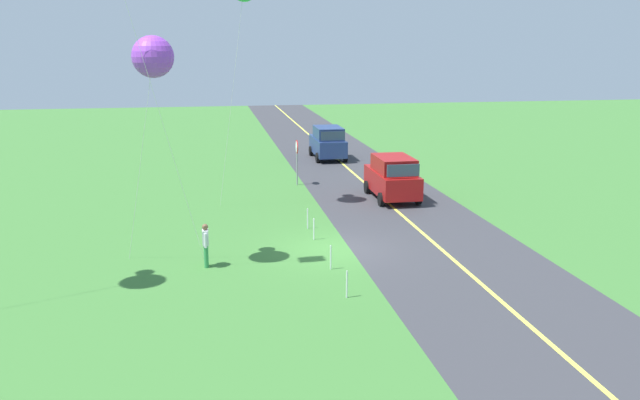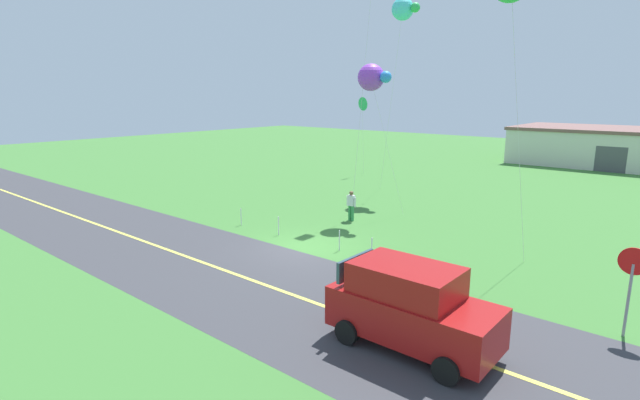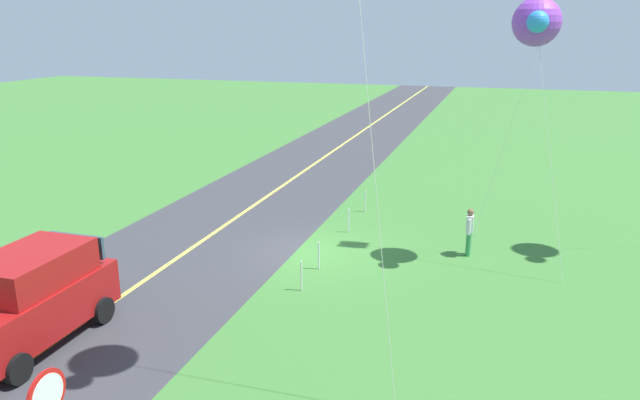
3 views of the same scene
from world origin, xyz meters
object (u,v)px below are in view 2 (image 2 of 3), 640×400
stop_sign (632,275)px  person_adult_near (351,205)px  kite_blue_mid (362,104)px  kite_pink_drift (404,9)px  kite_green_far (372,77)px  car_suv_foreground (411,306)px  warehouse_distant (622,147)px

stop_sign → person_adult_near: 14.22m
stop_sign → person_adult_near: size_ratio=1.60×
stop_sign → kite_blue_mid: 28.53m
stop_sign → kite_pink_drift: size_ratio=0.20×
kite_green_far → kite_pink_drift: kite_pink_drift is taller
person_adult_near → stop_sign: bearing=-161.8°
car_suv_foreground → warehouse_distant: size_ratio=0.24×
kite_blue_mid → kite_pink_drift: bearing=-36.4°
car_suv_foreground → kite_pink_drift: size_ratio=0.35×
warehouse_distant → stop_sign: bearing=-81.0°
stop_sign → kite_pink_drift: 22.71m
kite_blue_mid → stop_sign: bearing=-39.7°
kite_blue_mid → kite_pink_drift: (6.37, -4.69, 6.07)m
stop_sign → kite_blue_mid: bearing=140.3°
car_suv_foreground → kite_blue_mid: (-17.47, 22.41, 4.62)m
person_adult_near → kite_pink_drift: 13.88m
kite_green_far → warehouse_distant: kite_green_far is taller
person_adult_near → kite_pink_drift: size_ratio=0.13×
car_suv_foreground → kite_green_far: size_ratio=0.54×
person_adult_near → kite_green_far: kite_green_far is taller
kite_green_far → kite_pink_drift: (-2.29, 6.75, 4.42)m
stop_sign → kite_pink_drift: (-15.36, 13.37, 10.04)m
car_suv_foreground → kite_pink_drift: 23.49m
kite_blue_mid → kite_green_far: 14.44m
kite_pink_drift → warehouse_distant: size_ratio=0.68×
car_suv_foreground → person_adult_near: (-8.96, 9.51, -0.29)m
car_suv_foreground → kite_pink_drift: kite_pink_drift is taller
kite_green_far → car_suv_foreground: bearing=-51.2°
car_suv_foreground → person_adult_near: 13.07m
car_suv_foreground → kite_green_far: bearing=128.8°
car_suv_foreground → warehouse_distant: (-1.65, 41.85, 0.60)m
car_suv_foreground → kite_blue_mid: size_ratio=0.69×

